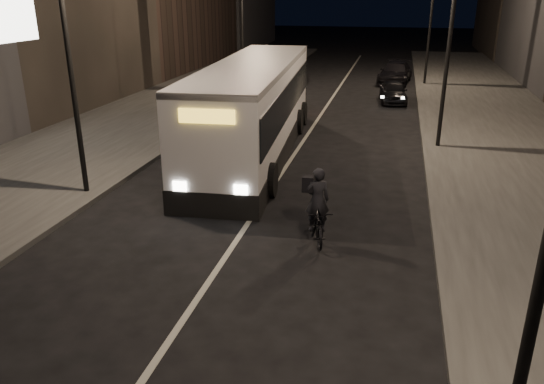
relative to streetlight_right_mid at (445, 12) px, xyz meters
The scene contains 12 objects.
ground 14.18m from the streetlight_right_mid, 113.96° to the right, with size 180.00×180.00×0.00m, color black.
sidewalk_right 6.48m from the streetlight_right_mid, 32.26° to the left, with size 7.00×70.00×0.16m, color #323230.
sidewalk_left 14.94m from the streetlight_right_mid, behind, with size 7.00×70.00×0.16m, color #323230.
streetlight_right_mid is the anchor object (origin of this frame).
streetlight_right_far 16.00m from the streetlight_right_mid, 90.00° to the left, with size 1.20×0.44×8.12m.
streetlight_left_near 13.33m from the streetlight_right_mid, 143.12° to the right, with size 1.20×0.44×8.12m.
streetlight_left_far 14.62m from the streetlight_right_mid, 136.84° to the left, with size 1.20×0.44×8.12m.
city_bus 8.04m from the streetlight_right_mid, 162.19° to the right, with size 3.86×13.46×3.58m.
cyclist_on_bicycle 11.14m from the streetlight_right_mid, 108.96° to the right, with size 1.09×1.88×2.05m.
car_near 10.86m from the streetlight_right_mid, 100.21° to the left, with size 1.46×3.63×1.24m, color black.
car_mid 18.07m from the streetlight_right_mid, 120.49° to the left, with size 1.49×4.26×1.40m, color #3A3B3D.
car_far 17.31m from the streetlight_right_mid, 95.96° to the left, with size 2.01×4.93×1.43m, color black.
Camera 1 is at (3.76, -10.03, 6.14)m, focal length 35.00 mm.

